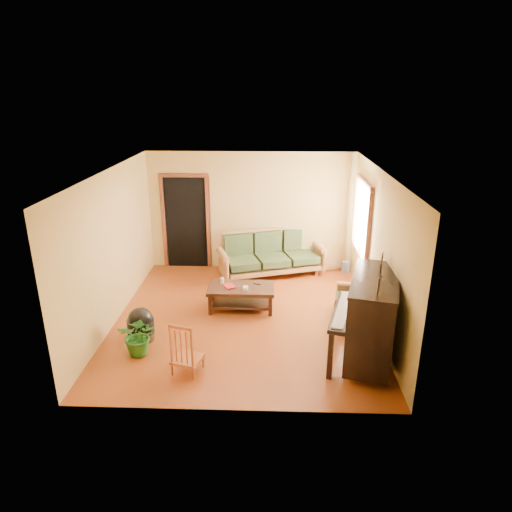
{
  "coord_description": "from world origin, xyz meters",
  "views": [
    {
      "loc": [
        0.47,
        -7.25,
        3.84
      ],
      "look_at": [
        0.2,
        0.2,
        1.1
      ],
      "focal_mm": 32.0,
      "sensor_mm": 36.0,
      "label": 1
    }
  ],
  "objects_px": {
    "sofa": "(272,254)",
    "coffee_table": "(241,298)",
    "piano": "(372,320)",
    "red_chair": "(187,346)",
    "footstool": "(141,328)",
    "ceramic_crock": "(346,267)",
    "armchair": "(352,297)",
    "potted_plant": "(139,336)"
  },
  "relations": [
    {
      "from": "coffee_table",
      "to": "armchair",
      "type": "distance_m",
      "value": 2.0
    },
    {
      "from": "footstool",
      "to": "ceramic_crock",
      "type": "distance_m",
      "value": 4.85
    },
    {
      "from": "piano",
      "to": "red_chair",
      "type": "height_order",
      "value": "piano"
    },
    {
      "from": "coffee_table",
      "to": "potted_plant",
      "type": "height_order",
      "value": "potted_plant"
    },
    {
      "from": "coffee_table",
      "to": "sofa",
      "type": "bearing_deg",
      "value": 71.66
    },
    {
      "from": "coffee_table",
      "to": "footstool",
      "type": "height_order",
      "value": "coffee_table"
    },
    {
      "from": "footstool",
      "to": "ceramic_crock",
      "type": "height_order",
      "value": "footstool"
    },
    {
      "from": "ceramic_crock",
      "to": "potted_plant",
      "type": "bearing_deg",
      "value": -136.3
    },
    {
      "from": "piano",
      "to": "red_chair",
      "type": "relative_size",
      "value": 1.84
    },
    {
      "from": "coffee_table",
      "to": "red_chair",
      "type": "xyz_separation_m",
      "value": [
        -0.63,
        -2.02,
        0.19
      ]
    },
    {
      "from": "coffee_table",
      "to": "red_chair",
      "type": "bearing_deg",
      "value": -107.42
    },
    {
      "from": "coffee_table",
      "to": "piano",
      "type": "distance_m",
      "value": 2.64
    },
    {
      "from": "sofa",
      "to": "potted_plant",
      "type": "distance_m",
      "value": 3.84
    },
    {
      "from": "coffee_table",
      "to": "potted_plant",
      "type": "relative_size",
      "value": 1.91
    },
    {
      "from": "footstool",
      "to": "red_chair",
      "type": "height_order",
      "value": "red_chair"
    },
    {
      "from": "sofa",
      "to": "red_chair",
      "type": "xyz_separation_m",
      "value": [
        -1.19,
        -3.7,
        -0.07
      ]
    },
    {
      "from": "armchair",
      "to": "footstool",
      "type": "relative_size",
      "value": 1.73
    },
    {
      "from": "piano",
      "to": "footstool",
      "type": "relative_size",
      "value": 3.47
    },
    {
      "from": "ceramic_crock",
      "to": "sofa",
      "type": "bearing_deg",
      "value": -172.3
    },
    {
      "from": "coffee_table",
      "to": "footstool",
      "type": "relative_size",
      "value": 2.79
    },
    {
      "from": "coffee_table",
      "to": "red_chair",
      "type": "distance_m",
      "value": 2.13
    },
    {
      "from": "coffee_table",
      "to": "ceramic_crock",
      "type": "height_order",
      "value": "coffee_table"
    },
    {
      "from": "red_chair",
      "to": "potted_plant",
      "type": "relative_size",
      "value": 1.29
    },
    {
      "from": "piano",
      "to": "potted_plant",
      "type": "distance_m",
      "value": 3.49
    },
    {
      "from": "ceramic_crock",
      "to": "potted_plant",
      "type": "height_order",
      "value": "potted_plant"
    },
    {
      "from": "piano",
      "to": "sofa",
      "type": "bearing_deg",
      "value": 129.0
    },
    {
      "from": "sofa",
      "to": "armchair",
      "type": "relative_size",
      "value": 2.97
    },
    {
      "from": "sofa",
      "to": "piano",
      "type": "xyz_separation_m",
      "value": [
        1.47,
        -3.3,
        0.19
      ]
    },
    {
      "from": "sofa",
      "to": "footstool",
      "type": "xyz_separation_m",
      "value": [
        -2.1,
        -2.84,
        -0.27
      ]
    },
    {
      "from": "red_chair",
      "to": "piano",
      "type": "bearing_deg",
      "value": 25.49
    },
    {
      "from": "red_chair",
      "to": "potted_plant",
      "type": "bearing_deg",
      "value": 169.27
    },
    {
      "from": "sofa",
      "to": "coffee_table",
      "type": "height_order",
      "value": "sofa"
    },
    {
      "from": "footstool",
      "to": "potted_plant",
      "type": "xyz_separation_m",
      "value": [
        0.1,
        -0.43,
        0.11
      ]
    },
    {
      "from": "footstool",
      "to": "red_chair",
      "type": "bearing_deg",
      "value": -43.24
    },
    {
      "from": "potted_plant",
      "to": "armchair",
      "type": "bearing_deg",
      "value": 21.59
    },
    {
      "from": "footstool",
      "to": "piano",
      "type": "bearing_deg",
      "value": -7.39
    },
    {
      "from": "piano",
      "to": "potted_plant",
      "type": "bearing_deg",
      "value": -165.56
    },
    {
      "from": "armchair",
      "to": "piano",
      "type": "height_order",
      "value": "piano"
    },
    {
      "from": "sofa",
      "to": "footstool",
      "type": "height_order",
      "value": "sofa"
    },
    {
      "from": "sofa",
      "to": "coffee_table",
      "type": "distance_m",
      "value": 1.78
    },
    {
      "from": "sofa",
      "to": "potted_plant",
      "type": "bearing_deg",
      "value": -139.33
    },
    {
      "from": "armchair",
      "to": "piano",
      "type": "distance_m",
      "value": 1.42
    }
  ]
}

